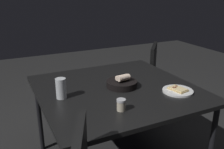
# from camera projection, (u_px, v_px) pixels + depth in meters

# --- Properties ---
(dining_table) EXTENTS (1.17, 1.14, 0.73)m
(dining_table) POSITION_uv_depth(u_px,v_px,m) (117.00, 94.00, 1.93)
(dining_table) COLOR black
(dining_table) RESTS_ON ground
(pizza_plate) EXTENTS (0.22, 0.22, 0.04)m
(pizza_plate) POSITION_uv_depth(u_px,v_px,m) (178.00, 90.00, 1.84)
(pizza_plate) COLOR silver
(pizza_plate) RESTS_ON dining_table
(bread_basket) EXTENTS (0.24, 0.24, 0.10)m
(bread_basket) POSITION_uv_depth(u_px,v_px,m) (122.00, 83.00, 1.92)
(bread_basket) COLOR black
(bread_basket) RESTS_ON dining_table
(beer_glass) EXTENTS (0.07, 0.07, 0.14)m
(beer_glass) POSITION_uv_depth(u_px,v_px,m) (61.00, 90.00, 1.72)
(beer_glass) COLOR silver
(beer_glass) RESTS_ON dining_table
(pepper_shaker) EXTENTS (0.06, 0.06, 0.08)m
(pepper_shaker) POSITION_uv_depth(u_px,v_px,m) (121.00, 105.00, 1.55)
(pepper_shaker) COLOR #BFB299
(pepper_shaker) RESTS_ON dining_table
(chair_far) EXTENTS (0.62, 0.62, 0.87)m
(chair_far) POSITION_uv_depth(u_px,v_px,m) (142.00, 76.00, 2.83)
(chair_far) COLOR black
(chair_far) RESTS_ON ground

